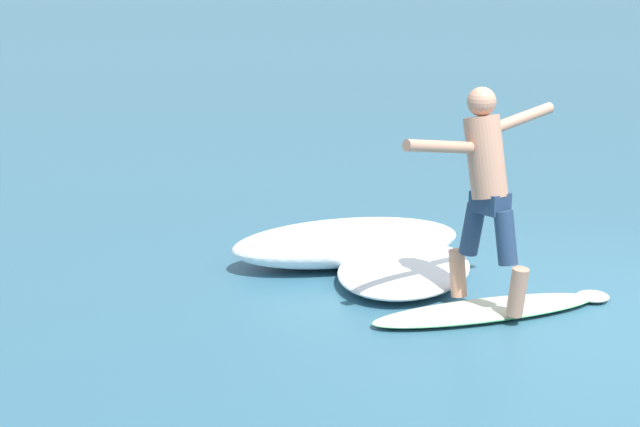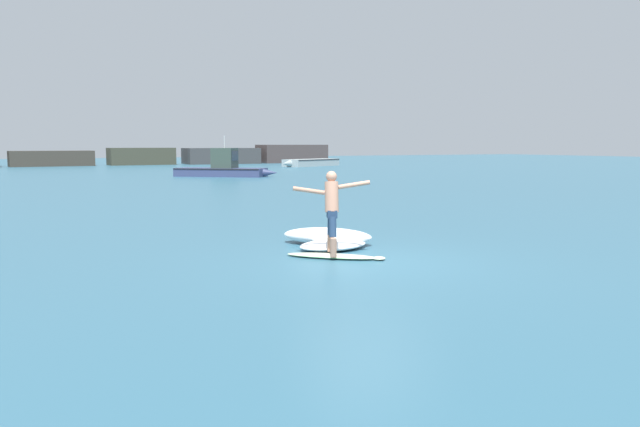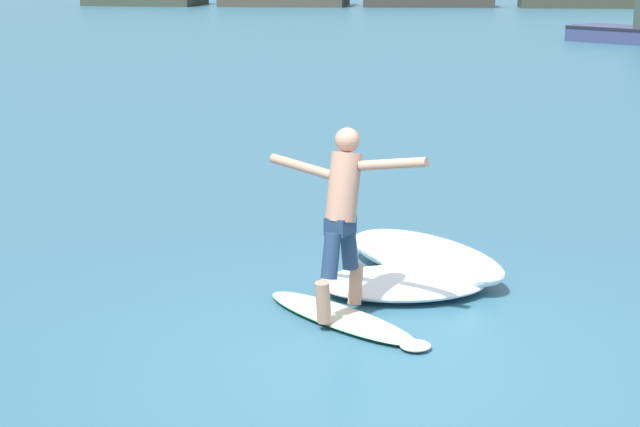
# 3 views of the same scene
# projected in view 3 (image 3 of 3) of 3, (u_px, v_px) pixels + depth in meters

# --- Properties ---
(ground_plane) EXTENTS (200.00, 200.00, 0.00)m
(ground_plane) POSITION_uv_depth(u_px,v_px,m) (381.00, 352.00, 9.07)
(ground_plane) COLOR #33667E
(surfboard) EXTENTS (1.80, 1.69, 0.21)m
(surfboard) POSITION_uv_depth(u_px,v_px,m) (342.00, 318.00, 9.82)
(surfboard) COLOR beige
(surfboard) RESTS_ON ground
(surfer) EXTENTS (1.51, 0.85, 1.71)m
(surfer) POSITION_uv_depth(u_px,v_px,m) (343.00, 206.00, 9.65)
(surfer) COLOR tan
(surfer) RESTS_ON surfboard
(wave_foam_at_tail) EXTENTS (2.14, 2.13, 0.39)m
(wave_foam_at_tail) POSITION_uv_depth(u_px,v_px,m) (425.00, 257.00, 11.24)
(wave_foam_at_tail) COLOR white
(wave_foam_at_tail) RESTS_ON ground
(wave_foam_at_nose) EXTENTS (1.89, 1.45, 0.20)m
(wave_foam_at_nose) POSITION_uv_depth(u_px,v_px,m) (403.00, 283.00, 10.66)
(wave_foam_at_nose) COLOR white
(wave_foam_at_nose) RESTS_ON ground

